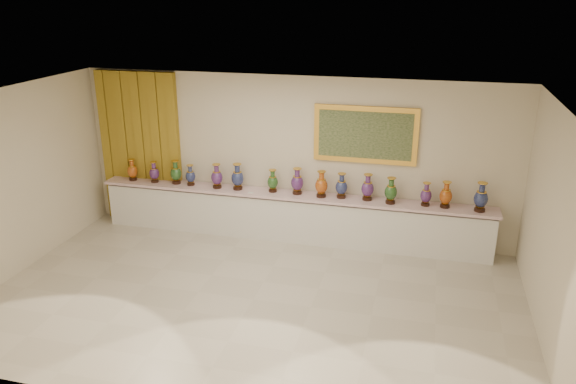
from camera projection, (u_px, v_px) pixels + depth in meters
The scene contains 19 objects.
ground at pixel (253, 299), 8.45m from camera, with size 8.00×8.00×0.00m, color beige.
room at pixel (174, 146), 10.68m from camera, with size 8.00×8.00×8.00m.
counter at pixel (290, 217), 10.37m from camera, with size 7.28×0.48×0.90m.
vase_0 at pixel (132, 171), 10.86m from camera, with size 0.21×0.21×0.42m.
vase_1 at pixel (154, 173), 10.75m from camera, with size 0.23×0.23×0.41m.
vase_2 at pixel (176, 173), 10.67m from camera, with size 0.26×0.26×0.45m.
vase_3 at pixel (191, 176), 10.59m from camera, with size 0.23×0.23×0.40m.
vase_4 at pixel (217, 177), 10.43m from camera, with size 0.25×0.25×0.46m.
vase_5 at pixel (238, 178), 10.35m from camera, with size 0.24×0.24×0.49m.
vase_6 at pixel (273, 182), 10.24m from camera, with size 0.23×0.23×0.42m.
vase_7 at pixel (297, 182), 10.12m from camera, with size 0.28×0.28×0.48m.
vase_8 at pixel (321, 185), 9.97m from camera, with size 0.26×0.26×0.48m.
vase_9 at pixel (342, 187), 9.93m from camera, with size 0.24×0.24×0.46m.
vase_10 at pixel (368, 188), 9.83m from camera, with size 0.25×0.25×0.47m.
vase_11 at pixel (391, 192), 9.67m from camera, with size 0.22×0.22×0.47m.
vase_12 at pixel (426, 195), 9.58m from camera, with size 0.24×0.24×0.41m.
vase_13 at pixel (446, 196), 9.49m from camera, with size 0.24×0.24×0.46m.
vase_14 at pixel (481, 198), 9.32m from camera, with size 0.24×0.24×0.50m.
label_card at pixel (251, 193), 10.25m from camera, with size 0.10×0.06×0.00m, color white.
Camera 1 is at (2.34, -7.03, 4.40)m, focal length 35.00 mm.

